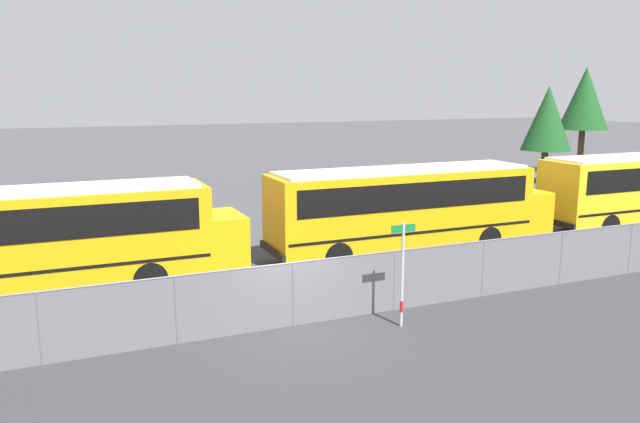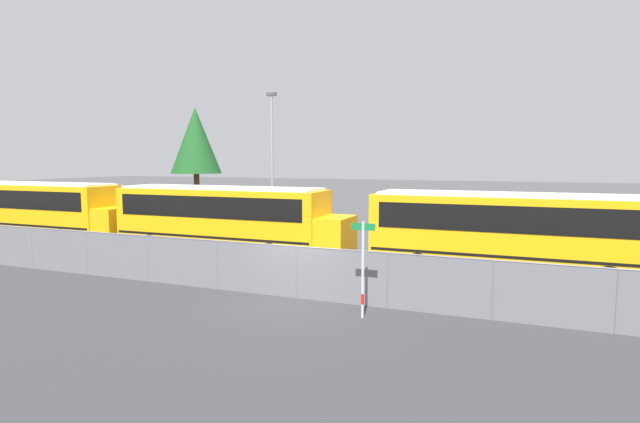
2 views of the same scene
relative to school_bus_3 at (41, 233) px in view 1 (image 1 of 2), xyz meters
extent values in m
plane|color=#424244|center=(5.97, -5.12, -1.95)|extent=(200.00, 200.00, 0.00)
cube|color=#9EA0A5|center=(5.97, -5.12, -1.09)|extent=(108.93, 0.03, 1.71)
cube|color=slate|center=(5.97, -5.14, -1.09)|extent=(108.93, 0.01, 1.71)
cylinder|color=slate|center=(5.97, -5.12, -0.24)|extent=(108.93, 0.05, 0.05)
cylinder|color=slate|center=(-0.08, -5.12, -1.09)|extent=(0.07, 0.07, 1.71)
cylinder|color=slate|center=(2.94, -5.12, -1.09)|extent=(0.07, 0.07, 1.71)
cylinder|color=slate|center=(5.97, -5.12, -1.09)|extent=(0.07, 0.07, 1.71)
cylinder|color=slate|center=(8.99, -5.12, -1.09)|extent=(0.07, 0.07, 1.71)
cylinder|color=slate|center=(12.02, -5.12, -1.09)|extent=(0.07, 0.07, 1.71)
cylinder|color=slate|center=(15.05, -5.12, -1.09)|extent=(0.07, 0.07, 1.71)
cylinder|color=slate|center=(18.07, -5.12, -1.09)|extent=(0.07, 0.07, 1.71)
cube|color=#EDA80F|center=(-0.25, 0.00, -0.10)|extent=(10.16, 2.41, 2.66)
cube|color=black|center=(-0.25, 0.00, 0.48)|extent=(9.35, 2.45, 0.96)
cube|color=black|center=(-0.25, 0.00, -0.85)|extent=(9.96, 2.44, 0.10)
cube|color=#EDA80F|center=(5.44, 0.00, -0.63)|extent=(1.22, 2.22, 1.60)
cube|color=silver|center=(-0.25, 0.00, 1.28)|extent=(9.65, 2.17, 0.10)
cylinder|color=black|center=(2.90, 1.08, -1.43)|extent=(1.04, 0.28, 1.04)
cylinder|color=black|center=(2.90, -1.08, -1.43)|extent=(1.04, 0.28, 1.04)
cube|color=#EDA80F|center=(12.30, 0.05, -0.10)|extent=(10.16, 2.41, 2.66)
cube|color=black|center=(12.30, 0.05, 0.48)|extent=(9.35, 2.45, 0.96)
cube|color=black|center=(12.30, 0.05, -0.85)|extent=(9.96, 2.44, 0.10)
cube|color=#EDA80F|center=(17.99, 0.05, -0.63)|extent=(1.22, 2.22, 1.60)
cube|color=black|center=(7.17, 0.05, -1.28)|extent=(0.12, 2.41, 0.24)
cube|color=silver|center=(12.30, 0.05, 1.28)|extent=(9.65, 2.17, 0.10)
cylinder|color=black|center=(15.45, 1.14, -1.43)|extent=(1.04, 0.28, 1.04)
cylinder|color=black|center=(15.45, -1.03, -1.43)|extent=(1.04, 0.28, 1.04)
cylinder|color=black|center=(9.15, 1.14, -1.43)|extent=(1.04, 0.28, 1.04)
cylinder|color=black|center=(9.15, -1.03, -1.43)|extent=(1.04, 0.28, 1.04)
cube|color=black|center=(19.57, -0.03, -1.28)|extent=(0.12, 2.41, 0.24)
cylinder|color=black|center=(21.55, 1.06, -1.43)|extent=(1.04, 0.28, 1.04)
cylinder|color=black|center=(21.55, -1.11, -1.43)|extent=(1.04, 0.28, 1.04)
cylinder|color=#B7B7BC|center=(8.55, -6.28, -0.56)|extent=(0.08, 0.08, 2.78)
cylinder|color=red|center=(8.55, -6.28, -1.40)|extent=(0.09, 0.09, 0.30)
cube|color=#147238|center=(8.55, -6.28, 0.68)|extent=(0.70, 0.02, 0.20)
cylinder|color=#51381E|center=(30.66, 12.55, -0.86)|extent=(0.44, 0.44, 2.19)
cone|color=#194C1E|center=(30.66, 12.55, 2.35)|extent=(3.25, 3.25, 4.22)
cylinder|color=#51381E|center=(36.59, 15.26, -0.32)|extent=(0.44, 0.44, 3.27)
cone|color=#194C1E|center=(36.59, 15.26, 3.58)|extent=(3.48, 3.48, 4.53)
camera|label=1|loc=(0.49, -19.67, 4.13)|focal=35.00mm
camera|label=2|loc=(12.61, -19.63, 2.54)|focal=28.00mm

